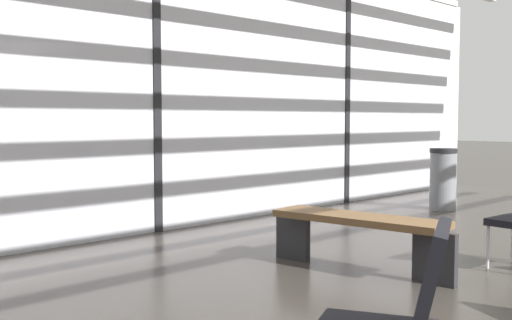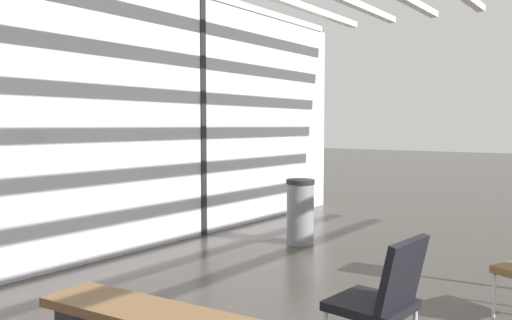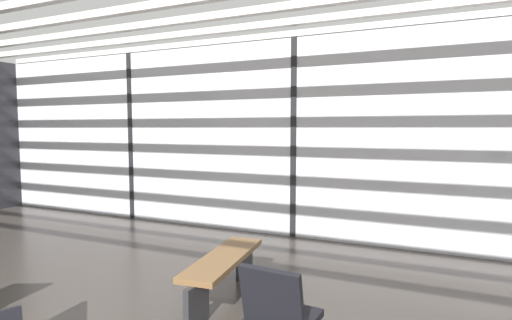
# 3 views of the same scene
# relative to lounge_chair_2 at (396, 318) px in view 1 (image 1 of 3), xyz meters

# --- Properties ---
(glass_curtain_wall) EXTENTS (14.00, 0.08, 3.37)m
(glass_curtain_wall) POSITION_rel_lounge_chair_2_xyz_m (2.04, 4.44, 1.19)
(glass_curtain_wall) COLOR silver
(glass_curtain_wall) RESTS_ON ground
(window_mullion_1) EXTENTS (0.10, 0.12, 3.37)m
(window_mullion_1) POSITION_rel_lounge_chair_2_xyz_m (2.04, 4.44, 1.19)
(window_mullion_1) COLOR black
(window_mullion_1) RESTS_ON ground
(window_mullion_2) EXTENTS (0.10, 0.12, 3.37)m
(window_mullion_2) POSITION_rel_lounge_chair_2_xyz_m (5.54, 4.44, 1.19)
(window_mullion_2) COLOR black
(window_mullion_2) RESTS_ON ground
(lounge_chair_2) EXTENTS (0.66, 0.68, 0.87)m
(lounge_chair_2) POSITION_rel_lounge_chair_2_xyz_m (0.00, 0.00, 0.00)
(lounge_chair_2) COLOR black
(lounge_chair_2) RESTS_ON ground
(waiting_bench) EXTENTS (0.56, 1.69, 0.47)m
(waiting_bench) POSITION_rel_lounge_chair_2_xyz_m (2.16, 1.73, -0.13)
(waiting_bench) COLOR brown
(waiting_bench) RESTS_ON ground
(trash_bin) EXTENTS (0.38, 0.38, 0.86)m
(trash_bin) POSITION_rel_lounge_chair_2_xyz_m (5.88, 2.98, -0.06)
(trash_bin) COLOR slate
(trash_bin) RESTS_ON ground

